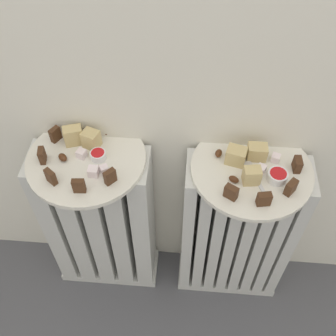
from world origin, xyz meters
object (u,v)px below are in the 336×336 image
at_px(fork, 254,175).
at_px(radiator_left, 102,224).
at_px(plate_left, 86,159).
at_px(plate_right, 251,170).
at_px(jam_bowl_left, 98,155).
at_px(radiator_right, 235,234).
at_px(jam_bowl_right, 278,176).

bearing_deg(fork, radiator_left, 176.88).
xyz_separation_m(radiator_left, plate_left, (0.00, 0.00, 0.30)).
bearing_deg(plate_right, jam_bowl_left, 179.73).
bearing_deg(radiator_right, fork, -81.00).
relative_size(plate_left, fork, 2.95).
relative_size(radiator_left, fork, 5.84).
bearing_deg(plate_left, radiator_right, 0.00).
bearing_deg(jam_bowl_right, jam_bowl_left, 175.89).
distance_m(radiator_right, plate_right, 0.30).
height_order(radiator_right, jam_bowl_left, jam_bowl_left).
bearing_deg(jam_bowl_right, fork, 172.49).
xyz_separation_m(plate_right, fork, (0.00, -0.02, 0.01)).
xyz_separation_m(radiator_left, fork, (0.41, -0.02, 0.31)).
bearing_deg(jam_bowl_left, radiator_right, -0.27).
distance_m(radiator_right, jam_bowl_left, 0.49).
height_order(jam_bowl_left, fork, jam_bowl_left).
distance_m(radiator_right, jam_bowl_right, 0.33).
height_order(plate_left, jam_bowl_right, jam_bowl_right).
distance_m(plate_left, jam_bowl_right, 0.46).
bearing_deg(jam_bowl_left, fork, -3.64).
relative_size(radiator_left, plate_right, 1.98).
xyz_separation_m(radiator_left, jam_bowl_right, (0.46, -0.03, 0.32)).
bearing_deg(radiator_right, jam_bowl_left, 179.73).
relative_size(plate_right, fork, 2.95).
relative_size(radiator_left, jam_bowl_left, 14.92).
bearing_deg(jam_bowl_left, plate_left, -176.84).
bearing_deg(plate_left, radiator_left, 180.00).
distance_m(plate_left, jam_bowl_left, 0.04).
bearing_deg(jam_bowl_right, plate_left, 176.38).
bearing_deg(plate_right, fork, -81.00).
height_order(plate_left, plate_right, same).
height_order(plate_left, jam_bowl_left, jam_bowl_left).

